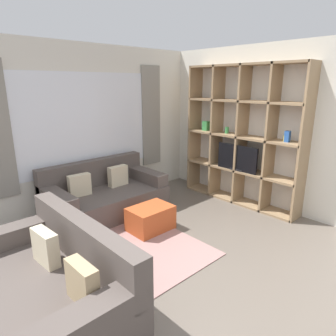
{
  "coord_description": "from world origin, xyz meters",
  "views": [
    {
      "loc": [
        -2.41,
        -1.44,
        2.07
      ],
      "look_at": [
        0.54,
        1.71,
        0.85
      ],
      "focal_mm": 32.0,
      "sensor_mm": 36.0,
      "label": 1
    }
  ],
  "objects_px": {
    "couch_side": "(52,284)",
    "ottoman": "(151,219)",
    "shelving_unit": "(243,137)",
    "couch_main": "(105,196)"
  },
  "relations": [
    {
      "from": "shelving_unit",
      "to": "couch_main",
      "type": "bearing_deg",
      "value": 150.14
    },
    {
      "from": "couch_main",
      "to": "couch_side",
      "type": "bearing_deg",
      "value": -133.9
    },
    {
      "from": "shelving_unit",
      "to": "ottoman",
      "type": "distance_m",
      "value": 2.18
    },
    {
      "from": "couch_side",
      "to": "ottoman",
      "type": "xyz_separation_m",
      "value": [
        1.71,
        0.63,
        -0.12
      ]
    },
    {
      "from": "couch_main",
      "to": "couch_side",
      "type": "relative_size",
      "value": 0.99
    },
    {
      "from": "couch_main",
      "to": "shelving_unit",
      "type": "bearing_deg",
      "value": -29.86
    },
    {
      "from": "couch_main",
      "to": "couch_side",
      "type": "height_order",
      "value": "same"
    },
    {
      "from": "ottoman",
      "to": "couch_main",
      "type": "bearing_deg",
      "value": 99.11
    },
    {
      "from": "shelving_unit",
      "to": "couch_main",
      "type": "xyz_separation_m",
      "value": [
        -2.08,
        1.2,
        -0.89
      ]
    },
    {
      "from": "couch_side",
      "to": "ottoman",
      "type": "relative_size",
      "value": 3.06
    }
  ]
}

